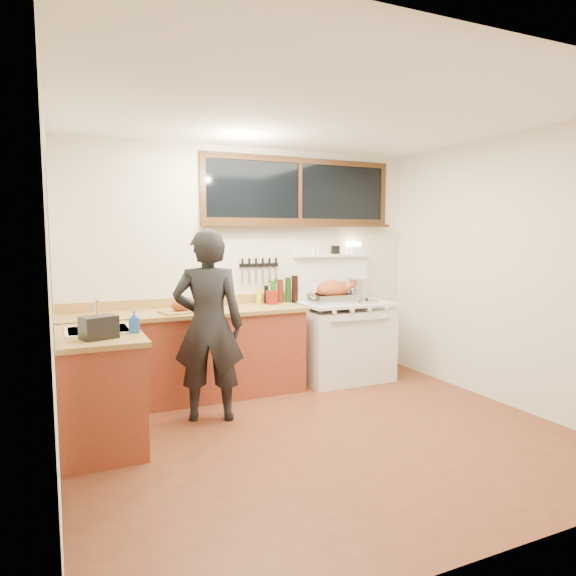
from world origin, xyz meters
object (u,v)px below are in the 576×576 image
man (208,325)px  cutting_board (181,307)px  vintage_stove (343,339)px  roast_turkey (333,293)px

man → cutting_board: man is taller
vintage_stove → cutting_board: size_ratio=3.80×
vintage_stove → man: man is taller
man → cutting_board: (-0.11, 0.55, 0.10)m
man → cutting_board: bearing=101.7°
vintage_stove → man: bearing=-160.7°
man → roast_turkey: size_ratio=3.31×
cutting_board → roast_turkey: roast_turkey is taller
vintage_stove → roast_turkey: 0.56m
roast_turkey → cutting_board: bearing=-178.8°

